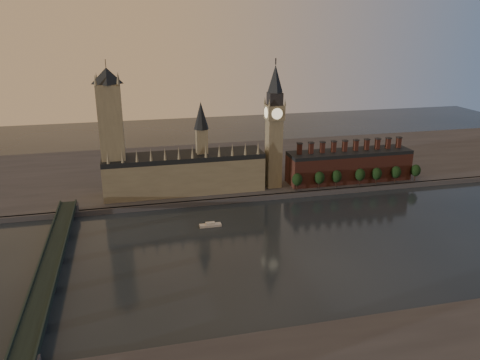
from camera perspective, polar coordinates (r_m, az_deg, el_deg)
The scene contains 15 objects.
ground at distance 306.36m, azimuth 8.36°, elevation -8.24°, with size 900.00×900.00×0.00m, color black.
north_bank at distance 463.64m, azimuth 0.34°, elevation 1.65°, with size 900.00×182.00×4.00m.
palace_of_westminster at distance 387.53m, azimuth -6.71°, elevation 1.11°, with size 130.00×30.30×74.00m.
victoria_tower at distance 376.13m, azimuth -15.40°, elevation 5.94°, with size 24.00×24.00×108.00m.
big_ben at distance 389.04m, azimuth 4.19°, elevation 6.62°, with size 15.00×15.00×107.00m.
chimney_block at distance 424.56m, azimuth 13.12°, elevation 1.77°, with size 110.00×25.00×37.00m.
embankment_tree_0 at distance 392.06m, azimuth 6.99°, elevation 0.05°, with size 8.60×8.60×14.88m.
embankment_tree_1 at distance 399.43m, azimuth 9.66°, elevation 0.28°, with size 8.60×8.60×14.88m.
embankment_tree_2 at distance 405.74m, azimuth 11.69°, elevation 0.44°, with size 8.60×8.60×14.88m.
embankment_tree_3 at distance 414.75m, azimuth 14.43°, elevation 0.63°, with size 8.60×8.60×14.88m.
embankment_tree_4 at distance 421.18m, azimuth 16.32°, elevation 0.74°, with size 8.60×8.60×14.88m.
embankment_tree_5 at distance 430.76m, azimuth 18.49°, elevation 0.92°, with size 8.60×8.60×14.88m.
embankment_tree_6 at distance 441.48m, azimuth 20.63°, elevation 1.10°, with size 8.60×8.60×14.88m.
westminster_bridge at distance 285.98m, azimuth -22.11°, elevation -9.91°, with size 14.00×200.00×11.55m.
river_boat at distance 334.11m, azimuth -3.64°, elevation -5.48°, with size 15.39×4.43×3.08m.
Camera 1 is at (-105.65, -252.60, 137.44)m, focal length 35.00 mm.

